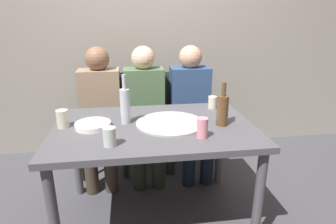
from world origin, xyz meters
TOP-DOWN VIEW (x-y plane):
  - ground_plane at (0.00, 0.00)m, footprint 8.00×8.00m
  - back_wall at (0.00, 1.27)m, footprint 6.00×0.10m
  - dining_table at (0.00, 0.00)m, footprint 1.32×0.88m
  - pizza_tray at (0.11, 0.01)m, footprint 0.46×0.46m
  - wine_bottle at (-0.18, 0.07)m, footprint 0.07×0.07m
  - beer_bottle at (0.45, -0.06)m, footprint 0.07×0.07m
  - tumbler_near at (-0.59, 0.05)m, footprint 0.08×0.08m
  - tumbler_far at (-0.27, -0.28)m, footprint 0.07×0.07m
  - wine_glass at (0.49, 0.30)m, footprint 0.07×0.07m
  - soda_can at (0.26, -0.24)m, footprint 0.07×0.07m
  - plate_stack at (-0.40, 0.01)m, footprint 0.23×0.23m
  - chair_left at (-0.41, 0.84)m, footprint 0.44×0.44m
  - chair_middle at (-0.02, 0.84)m, footprint 0.44×0.44m
  - chair_right at (0.41, 0.84)m, footprint 0.44×0.44m
  - guest_in_sweater at (-0.41, 0.69)m, footprint 0.36×0.56m
  - guest_in_beanie at (-0.02, 0.69)m, footprint 0.36×0.56m
  - guest_by_wall at (0.41, 0.69)m, footprint 0.36×0.56m

SIDE VIEW (x-z plane):
  - ground_plane at x=0.00m, z-range 0.00..0.00m
  - chair_left at x=-0.41m, z-range 0.06..0.96m
  - chair_middle at x=-0.02m, z-range 0.06..0.96m
  - chair_right at x=0.41m, z-range 0.06..0.96m
  - guest_in_sweater at x=-0.41m, z-range 0.06..1.23m
  - guest_in_beanie at x=-0.02m, z-range 0.06..1.23m
  - guest_by_wall at x=0.41m, z-range 0.06..1.23m
  - dining_table at x=0.00m, z-range 0.28..1.01m
  - pizza_tray at x=0.11m, z-range 0.73..0.74m
  - plate_stack at x=-0.40m, z-range 0.73..0.76m
  - wine_glass at x=0.49m, z-range 0.73..0.82m
  - tumbler_far at x=-0.27m, z-range 0.73..0.84m
  - tumbler_near at x=-0.59m, z-range 0.73..0.84m
  - soda_can at x=0.26m, z-range 0.73..0.85m
  - beer_bottle at x=0.45m, z-range 0.69..0.98m
  - wine_bottle at x=-0.18m, z-range 0.69..1.02m
  - back_wall at x=0.00m, z-range 0.00..2.60m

